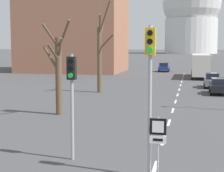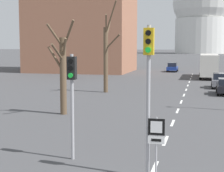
# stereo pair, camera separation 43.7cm
# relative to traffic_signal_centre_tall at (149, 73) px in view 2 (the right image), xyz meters

# --- Properties ---
(lane_stripe_0) EXTENTS (0.16, 2.00, 0.01)m
(lane_stripe_0) POSITION_rel_traffic_signal_centre_tall_xyz_m (0.12, 0.97, -3.85)
(lane_stripe_0) COLOR silver
(lane_stripe_0) RESTS_ON ground_plane
(lane_stripe_1) EXTENTS (0.16, 2.00, 0.01)m
(lane_stripe_1) POSITION_rel_traffic_signal_centre_tall_xyz_m (0.12, 5.47, -3.85)
(lane_stripe_1) COLOR silver
(lane_stripe_1) RESTS_ON ground_plane
(lane_stripe_2) EXTENTS (0.16, 2.00, 0.01)m
(lane_stripe_2) POSITION_rel_traffic_signal_centre_tall_xyz_m (0.12, 9.97, -3.85)
(lane_stripe_2) COLOR silver
(lane_stripe_2) RESTS_ON ground_plane
(lane_stripe_3) EXTENTS (0.16, 2.00, 0.01)m
(lane_stripe_3) POSITION_rel_traffic_signal_centre_tall_xyz_m (0.12, 14.47, -3.85)
(lane_stripe_3) COLOR silver
(lane_stripe_3) RESTS_ON ground_plane
(lane_stripe_4) EXTENTS (0.16, 2.00, 0.01)m
(lane_stripe_4) POSITION_rel_traffic_signal_centre_tall_xyz_m (0.12, 18.97, -3.85)
(lane_stripe_4) COLOR silver
(lane_stripe_4) RESTS_ON ground_plane
(lane_stripe_5) EXTENTS (0.16, 2.00, 0.01)m
(lane_stripe_5) POSITION_rel_traffic_signal_centre_tall_xyz_m (0.12, 23.47, -3.85)
(lane_stripe_5) COLOR silver
(lane_stripe_5) RESTS_ON ground_plane
(lane_stripe_6) EXTENTS (0.16, 2.00, 0.01)m
(lane_stripe_6) POSITION_rel_traffic_signal_centre_tall_xyz_m (0.12, 27.97, -3.85)
(lane_stripe_6) COLOR silver
(lane_stripe_6) RESTS_ON ground_plane
(lane_stripe_7) EXTENTS (0.16, 2.00, 0.01)m
(lane_stripe_7) POSITION_rel_traffic_signal_centre_tall_xyz_m (0.12, 32.47, -3.85)
(lane_stripe_7) COLOR silver
(lane_stripe_7) RESTS_ON ground_plane
(lane_stripe_8) EXTENTS (0.16, 2.00, 0.01)m
(lane_stripe_8) POSITION_rel_traffic_signal_centre_tall_xyz_m (0.12, 36.97, -3.85)
(lane_stripe_8) COLOR silver
(lane_stripe_8) RESTS_ON ground_plane
(lane_stripe_9) EXTENTS (0.16, 2.00, 0.01)m
(lane_stripe_9) POSITION_rel_traffic_signal_centre_tall_xyz_m (0.12, 41.47, -3.85)
(lane_stripe_9) COLOR silver
(lane_stripe_9) RESTS_ON ground_plane
(lane_stripe_10) EXTENTS (0.16, 2.00, 0.01)m
(lane_stripe_10) POSITION_rel_traffic_signal_centre_tall_xyz_m (0.12, 45.97, -3.85)
(lane_stripe_10) COLOR silver
(lane_stripe_10) RESTS_ON ground_plane
(lane_stripe_11) EXTENTS (0.16, 2.00, 0.01)m
(lane_stripe_11) POSITION_rel_traffic_signal_centre_tall_xyz_m (0.12, 50.47, -3.85)
(lane_stripe_11) COLOR silver
(lane_stripe_11) RESTS_ON ground_plane
(traffic_signal_centre_tall) EXTENTS (0.36, 0.34, 5.56)m
(traffic_signal_centre_tall) POSITION_rel_traffic_signal_centre_tall_xyz_m (0.00, 0.00, 0.00)
(traffic_signal_centre_tall) COLOR #9E9EA3
(traffic_signal_centre_tall) RESTS_ON ground_plane
(traffic_signal_near_left) EXTENTS (0.36, 0.34, 4.48)m
(traffic_signal_near_left) POSITION_rel_traffic_signal_centre_tall_xyz_m (-3.43, 1.42, -0.71)
(traffic_signal_near_left) COLOR #9E9EA3
(traffic_signal_near_left) RESTS_ON ground_plane
(route_sign_post) EXTENTS (0.60, 0.08, 2.29)m
(route_sign_post) POSITION_rel_traffic_signal_centre_tall_xyz_m (0.33, -0.15, -2.31)
(route_sign_post) COLOR #9E9EA3
(route_sign_post) RESTS_ON ground_plane
(sedan_near_left) EXTENTS (1.75, 4.01, 1.70)m
(sedan_near_left) POSITION_rel_traffic_signal_centre_tall_xyz_m (3.70, 30.62, -3.02)
(sedan_near_left) COLOR slate
(sedan_near_left) RESTS_ON ground_plane
(sedan_mid_centre) EXTENTS (1.90, 4.18, 1.66)m
(sedan_mid_centre) POSITION_rel_traffic_signal_centre_tall_xyz_m (-3.64, 55.63, -3.02)
(sedan_mid_centre) COLOR navy
(sedan_mid_centre) RESTS_ON ground_plane
(city_bus) EXTENTS (2.66, 10.80, 3.48)m
(city_bus) POSITION_rel_traffic_signal_centre_tall_xyz_m (2.66, 44.23, -1.81)
(city_bus) COLOR beige
(city_bus) RESTS_ON ground_plane
(bare_tree_left_near) EXTENTS (1.87, 3.35, 9.25)m
(bare_tree_left_near) POSITION_rel_traffic_signal_centre_tall_xyz_m (-7.79, 23.78, 0.02)
(bare_tree_left_near) COLOR brown
(bare_tree_left_near) RESTS_ON ground_plane
(bare_tree_left_far) EXTENTS (2.21, 1.99, 6.57)m
(bare_tree_left_far) POSITION_rel_traffic_signal_centre_tall_xyz_m (-7.61, 11.08, -0.78)
(bare_tree_left_far) COLOR brown
(bare_tree_left_far) RESTS_ON ground_plane
(capitol_dome) EXTENTS (33.60, 33.60, 47.46)m
(capitol_dome) POSITION_rel_traffic_signal_centre_tall_xyz_m (0.12, 211.76, 19.26)
(capitol_dome) COLOR silver
(capitol_dome) RESTS_ON ground_plane
(apartment_block_left) EXTENTS (18.00, 14.00, 19.94)m
(apartment_block_left) POSITION_rel_traffic_signal_centre_tall_xyz_m (-19.98, 52.79, 6.11)
(apartment_block_left) COLOR #9E664C
(apartment_block_left) RESTS_ON ground_plane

